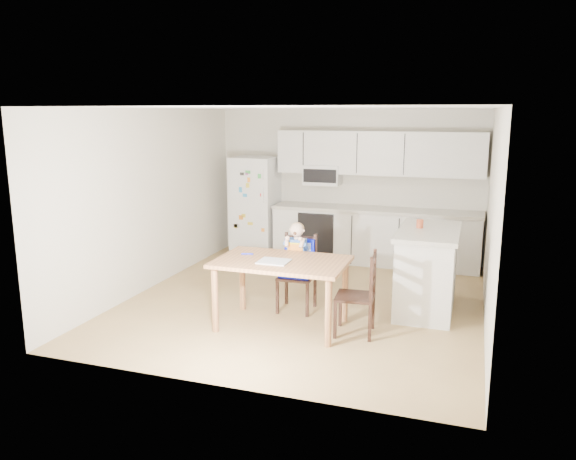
{
  "coord_description": "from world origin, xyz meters",
  "views": [
    {
      "loc": [
        2.04,
        -6.77,
        2.45
      ],
      "look_at": [
        -0.12,
        -0.34,
        1.02
      ],
      "focal_mm": 35.0,
      "sensor_mm": 36.0,
      "label": 1
    }
  ],
  "objects_px": {
    "kitchen_island": "(427,269)",
    "refrigerator": "(255,206)",
    "chair_booster": "(298,257)",
    "red_cup": "(420,224)",
    "dining_table": "(281,269)",
    "chair_side": "(364,289)"
  },
  "relations": [
    {
      "from": "refrigerator",
      "to": "chair_booster",
      "type": "height_order",
      "value": "refrigerator"
    },
    {
      "from": "kitchen_island",
      "to": "chair_side",
      "type": "relative_size",
      "value": 1.47
    },
    {
      "from": "kitchen_island",
      "to": "refrigerator",
      "type": "bearing_deg",
      "value": 147.65
    },
    {
      "from": "kitchen_island",
      "to": "red_cup",
      "type": "height_order",
      "value": "red_cup"
    },
    {
      "from": "chair_booster",
      "to": "refrigerator",
      "type": "bearing_deg",
      "value": 120.58
    },
    {
      "from": "chair_booster",
      "to": "chair_side",
      "type": "height_order",
      "value": "chair_booster"
    },
    {
      "from": "refrigerator",
      "to": "dining_table",
      "type": "distance_m",
      "value": 3.46
    },
    {
      "from": "red_cup",
      "to": "chair_side",
      "type": "bearing_deg",
      "value": -112.56
    },
    {
      "from": "refrigerator",
      "to": "chair_side",
      "type": "distance_m",
      "value": 3.94
    },
    {
      "from": "kitchen_island",
      "to": "red_cup",
      "type": "xyz_separation_m",
      "value": [
        -0.12,
        0.06,
        0.57
      ]
    },
    {
      "from": "red_cup",
      "to": "dining_table",
      "type": "distance_m",
      "value": 1.89
    },
    {
      "from": "dining_table",
      "to": "red_cup",
      "type": "bearing_deg",
      "value": 40.09
    },
    {
      "from": "chair_side",
      "to": "dining_table",
      "type": "bearing_deg",
      "value": -91.22
    },
    {
      "from": "refrigerator",
      "to": "kitchen_island",
      "type": "xyz_separation_m",
      "value": [
        3.09,
        -1.96,
        -0.33
      ]
    },
    {
      "from": "dining_table",
      "to": "kitchen_island",
      "type": "bearing_deg",
      "value": 36.27
    },
    {
      "from": "red_cup",
      "to": "dining_table",
      "type": "xyz_separation_m",
      "value": [
        -1.42,
        -1.19,
        -0.4
      ]
    },
    {
      "from": "red_cup",
      "to": "chair_booster",
      "type": "height_order",
      "value": "red_cup"
    },
    {
      "from": "dining_table",
      "to": "chair_booster",
      "type": "distance_m",
      "value": 0.62
    },
    {
      "from": "chair_booster",
      "to": "chair_side",
      "type": "distance_m",
      "value": 1.11
    },
    {
      "from": "refrigerator",
      "to": "dining_table",
      "type": "bearing_deg",
      "value": -63.26
    },
    {
      "from": "dining_table",
      "to": "chair_side",
      "type": "relative_size",
      "value": 1.57
    },
    {
      "from": "dining_table",
      "to": "chair_booster",
      "type": "xyz_separation_m",
      "value": [
        -0.0,
        0.62,
        -0.01
      ]
    }
  ]
}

